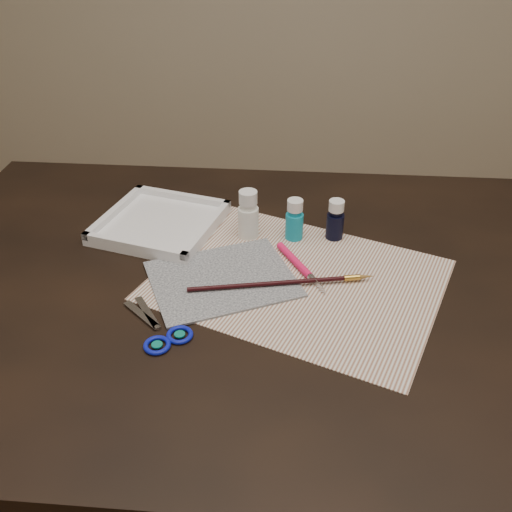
# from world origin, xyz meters

# --- Properties ---
(table) EXTENTS (1.30, 0.90, 0.75)m
(table) POSITION_xyz_m (0.00, 0.00, 0.38)
(table) COLOR black
(table) RESTS_ON ground
(paper) EXTENTS (0.58, 0.52, 0.00)m
(paper) POSITION_xyz_m (0.07, 0.00, 0.75)
(paper) COLOR white
(paper) RESTS_ON table
(canvas) EXTENTS (0.30, 0.28, 0.00)m
(canvas) POSITION_xyz_m (-0.06, -0.01, 0.75)
(canvas) COLOR black
(canvas) RESTS_ON paper
(paint_bottle_white) EXTENTS (0.04, 0.04, 0.10)m
(paint_bottle_white) POSITION_xyz_m (-0.03, 0.14, 0.80)
(paint_bottle_white) COLOR white
(paint_bottle_white) RESTS_ON table
(paint_bottle_cyan) EXTENTS (0.04, 0.04, 0.08)m
(paint_bottle_cyan) POSITION_xyz_m (0.06, 0.14, 0.79)
(paint_bottle_cyan) COLOR #1297B6
(paint_bottle_cyan) RESTS_ON table
(paint_bottle_navy) EXTENTS (0.04, 0.04, 0.08)m
(paint_bottle_navy) POSITION_xyz_m (0.14, 0.15, 0.79)
(paint_bottle_navy) COLOR black
(paint_bottle_navy) RESTS_ON table
(paintbrush) EXTENTS (0.32, 0.08, 0.01)m
(paintbrush) POSITION_xyz_m (0.05, -0.02, 0.76)
(paintbrush) COLOR black
(paintbrush) RESTS_ON canvas
(craft_knife) EXTENTS (0.10, 0.15, 0.01)m
(craft_knife) POSITION_xyz_m (0.08, 0.03, 0.76)
(craft_knife) COLOR #FA185A
(craft_knife) RESTS_ON paper
(scissors) EXTENTS (0.18, 0.17, 0.01)m
(scissors) POSITION_xyz_m (-0.16, -0.14, 0.75)
(scissors) COLOR silver
(scissors) RESTS_ON table
(palette_tray) EXTENTS (0.27, 0.27, 0.03)m
(palette_tray) POSITION_xyz_m (-0.21, 0.16, 0.76)
(palette_tray) COLOR white
(palette_tray) RESTS_ON table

